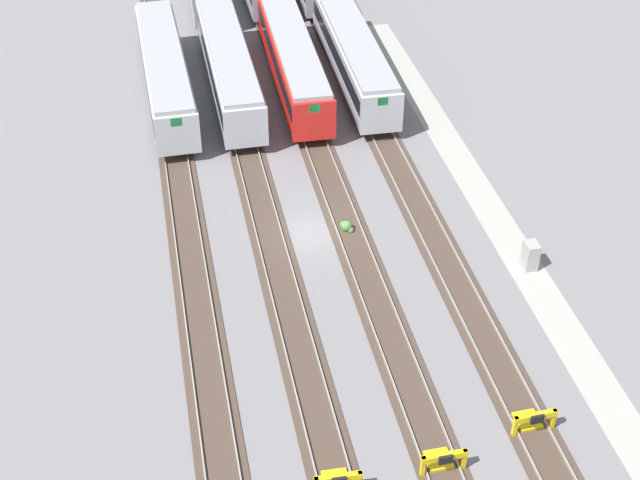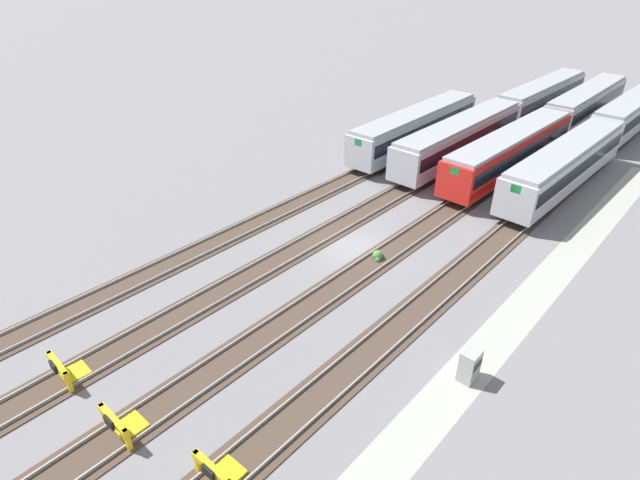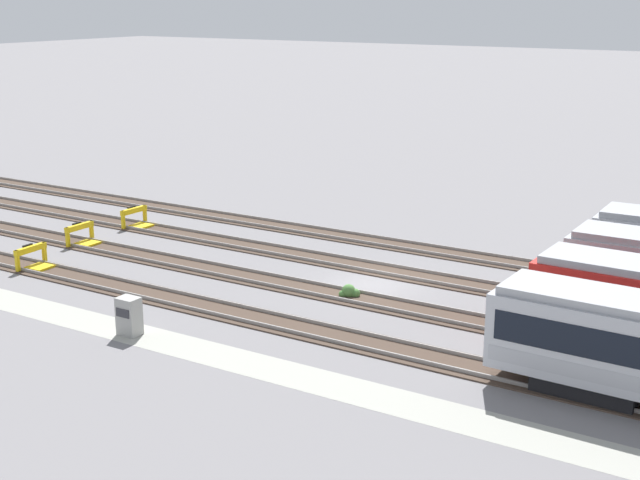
{
  "view_description": "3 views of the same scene",
  "coord_description": "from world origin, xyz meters",
  "px_view_note": "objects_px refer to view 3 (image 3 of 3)",
  "views": [
    {
      "loc": [
        -39.65,
        7.58,
        30.45
      ],
      "look_at": [
        -2.97,
        -0.0,
        1.8
      ],
      "focal_mm": 50.0,
      "sensor_mm": 36.0,
      "label": 1
    },
    {
      "loc": [
        -21.67,
        -16.92,
        16.86
      ],
      "look_at": [
        -2.97,
        -0.0,
        1.8
      ],
      "focal_mm": 28.0,
      "sensor_mm": 36.0,
      "label": 2
    },
    {
      "loc": [
        19.43,
        -36.06,
        13.46
      ],
      "look_at": [
        -2.97,
        -0.0,
        1.8
      ],
      "focal_mm": 50.0,
      "sensor_mm": 36.0,
      "label": 3
    }
  ],
  "objects_px": {
    "electrical_cabinet": "(129,316)",
    "weed_clump": "(349,292)",
    "bumper_stop_nearest_track": "(35,259)",
    "bumper_stop_middle_track": "(137,219)",
    "bumper_stop_near_inner_track": "(83,236)"
  },
  "relations": [
    {
      "from": "electrical_cabinet",
      "to": "weed_clump",
      "type": "xyz_separation_m",
      "value": [
        5.3,
        8.88,
        -0.56
      ]
    },
    {
      "from": "bumper_stop_nearest_track",
      "to": "bumper_stop_middle_track",
      "type": "distance_m",
      "value": 9.17
    },
    {
      "from": "bumper_stop_near_inner_track",
      "to": "weed_clump",
      "type": "xyz_separation_m",
      "value": [
        17.15,
        0.11,
        -0.27
      ]
    },
    {
      "from": "bumper_stop_near_inner_track",
      "to": "electrical_cabinet",
      "type": "distance_m",
      "value": 14.75
    },
    {
      "from": "bumper_stop_nearest_track",
      "to": "bumper_stop_near_inner_track",
      "type": "distance_m",
      "value": 4.71
    },
    {
      "from": "bumper_stop_nearest_track",
      "to": "weed_clump",
      "type": "bearing_deg",
      "value": 16.28
    },
    {
      "from": "electrical_cabinet",
      "to": "bumper_stop_middle_track",
      "type": "bearing_deg",
      "value": 132.09
    },
    {
      "from": "bumper_stop_middle_track",
      "to": "weed_clump",
      "type": "xyz_separation_m",
      "value": [
        17.32,
        -4.42,
        -0.27
      ]
    },
    {
      "from": "bumper_stop_near_inner_track",
      "to": "bumper_stop_middle_track",
      "type": "distance_m",
      "value": 4.53
    },
    {
      "from": "bumper_stop_near_inner_track",
      "to": "bumper_stop_middle_track",
      "type": "xyz_separation_m",
      "value": [
        -0.17,
        4.53,
        0.0
      ]
    },
    {
      "from": "electrical_cabinet",
      "to": "weed_clump",
      "type": "bearing_deg",
      "value": 59.2
    },
    {
      "from": "electrical_cabinet",
      "to": "weed_clump",
      "type": "distance_m",
      "value": 10.36
    },
    {
      "from": "weed_clump",
      "to": "bumper_stop_middle_track",
      "type": "bearing_deg",
      "value": 165.67
    },
    {
      "from": "bumper_stop_near_inner_track",
      "to": "electrical_cabinet",
      "type": "relative_size",
      "value": 1.25
    },
    {
      "from": "bumper_stop_near_inner_track",
      "to": "weed_clump",
      "type": "relative_size",
      "value": 2.18
    }
  ]
}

